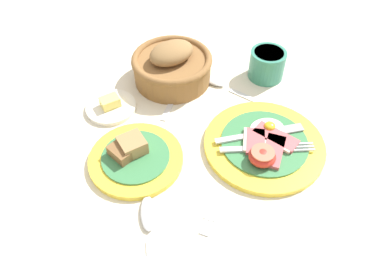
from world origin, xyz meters
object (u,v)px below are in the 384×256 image
(bread_plate, at_px, (135,156))
(teaspoon_by_saucer, at_px, (221,85))
(teaspoon_near_cup, at_px, (149,228))
(bread_basket, at_px, (172,66))
(sugar_cup, at_px, (267,64))
(butter_dish, at_px, (111,106))
(teaspoon_stray, at_px, (159,127))
(fork_on_cloth, at_px, (199,247))
(breakfast_plate, at_px, (264,144))

(bread_plate, height_order, teaspoon_by_saucer, bread_plate)
(teaspoon_near_cup, bearing_deg, bread_basket, -11.14)
(sugar_cup, distance_m, butter_dish, 0.38)
(teaspoon_stray, bearing_deg, fork_on_cloth, 33.60)
(teaspoon_near_cup, bearing_deg, teaspoon_by_saucer, -28.39)
(sugar_cup, height_order, teaspoon_stray, sugar_cup)
(sugar_cup, height_order, teaspoon_near_cup, sugar_cup)
(bread_basket, distance_m, teaspoon_near_cup, 0.40)
(breakfast_plate, distance_m, bread_basket, 0.29)
(bread_plate, bearing_deg, teaspoon_by_saucer, 31.41)
(bread_basket, relative_size, fork_on_cloth, 1.22)
(teaspoon_near_cup, relative_size, teaspoon_stray, 1.15)
(fork_on_cloth, bearing_deg, sugar_cup, -0.70)
(breakfast_plate, distance_m, teaspoon_near_cup, 0.28)
(breakfast_plate, distance_m, sugar_cup, 0.23)
(sugar_cup, height_order, bread_basket, bread_basket)
(breakfast_plate, relative_size, teaspoon_stray, 1.45)
(teaspoon_stray, relative_size, fork_on_cloth, 1.09)
(teaspoon_by_saucer, bearing_deg, fork_on_cloth, 116.61)
(teaspoon_by_saucer, bearing_deg, teaspoon_near_cup, 103.79)
(breakfast_plate, relative_size, teaspoon_by_saucer, 1.44)
(bread_plate, distance_m, teaspoon_by_saucer, 0.29)
(fork_on_cloth, bearing_deg, teaspoon_near_cup, 88.21)
(breakfast_plate, xyz_separation_m, sugar_cup, (0.11, 0.20, 0.03))
(bread_basket, height_order, teaspoon_near_cup, bread_basket)
(sugar_cup, xyz_separation_m, teaspoon_near_cup, (-0.37, -0.30, -0.03))
(butter_dish, relative_size, teaspoon_by_saucer, 0.66)
(fork_on_cloth, bearing_deg, bread_plate, 54.03)
(butter_dish, distance_m, fork_on_cloth, 0.38)
(sugar_cup, distance_m, fork_on_cloth, 0.47)
(breakfast_plate, height_order, bread_plate, bread_plate)
(teaspoon_by_saucer, height_order, fork_on_cloth, teaspoon_by_saucer)
(butter_dish, xyz_separation_m, teaspoon_by_saucer, (0.26, -0.01, -0.00))
(sugar_cup, relative_size, bread_basket, 0.45)
(bread_plate, distance_m, bread_basket, 0.26)
(breakfast_plate, height_order, bread_basket, bread_basket)
(sugar_cup, height_order, fork_on_cloth, sugar_cup)
(bread_plate, relative_size, butter_dish, 1.67)
(bread_plate, xyz_separation_m, sugar_cup, (0.36, 0.15, 0.03))
(butter_dish, bearing_deg, teaspoon_by_saucer, -2.28)
(teaspoon_by_saucer, distance_m, teaspoon_stray, 0.19)
(sugar_cup, relative_size, butter_dish, 0.76)
(teaspoon_near_cup, bearing_deg, teaspoon_stray, -8.04)
(teaspoon_stray, bearing_deg, teaspoon_by_saucer, 151.09)
(bread_basket, bearing_deg, butter_dish, -161.68)
(bread_basket, distance_m, butter_dish, 0.17)
(teaspoon_near_cup, bearing_deg, sugar_cup, -38.89)
(butter_dish, bearing_deg, sugar_cup, -1.52)
(sugar_cup, relative_size, teaspoon_stray, 0.50)
(teaspoon_by_saucer, relative_size, teaspoon_near_cup, 0.87)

